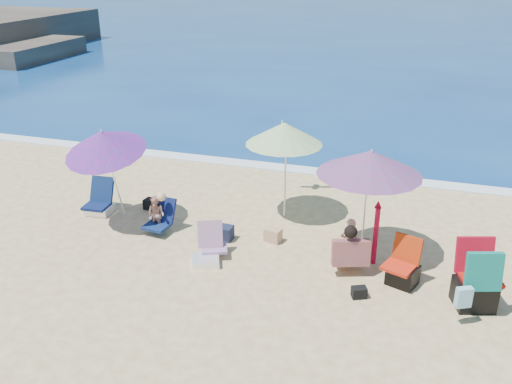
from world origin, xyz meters
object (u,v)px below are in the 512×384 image
(umbrella_blue, at_px, (103,142))
(chair_rainbow, at_px, (209,252))
(chair_navy, at_px, (100,204))
(umbrella_striped, at_px, (284,134))
(furled_umbrella, at_px, (376,230))
(camp_chair_right, at_px, (476,285))
(person_center, at_px, (350,246))
(camp_chair_left, at_px, (403,271))
(person_left, at_px, (157,214))
(umbrella_turquoise, at_px, (370,163))

(umbrella_blue, bearing_deg, chair_rainbow, -16.78)
(umbrella_blue, distance_m, chair_navy, 1.78)
(umbrella_striped, bearing_deg, furled_umbrella, -33.95)
(furled_umbrella, xyz_separation_m, camp_chair_right, (1.65, -0.90, -0.26))
(umbrella_striped, xyz_separation_m, person_center, (1.67, -1.76, -1.38))
(umbrella_blue, bearing_deg, umbrella_striped, 24.34)
(umbrella_blue, relative_size, camp_chair_right, 1.93)
(furled_umbrella, height_order, camp_chair_right, furled_umbrella)
(umbrella_striped, distance_m, chair_rainbow, 2.87)
(camp_chair_left, distance_m, person_left, 4.82)
(umbrella_turquoise, relative_size, camp_chair_right, 1.85)
(chair_rainbow, xyz_separation_m, camp_chair_right, (4.53, -0.09, 0.23))
(umbrella_turquoise, relative_size, furled_umbrella, 1.76)
(furled_umbrella, height_order, person_left, furled_umbrella)
(furled_umbrella, relative_size, chair_navy, 1.64)
(furled_umbrella, bearing_deg, person_left, -178.97)
(person_left, bearing_deg, furled_umbrella, 1.03)
(person_center, distance_m, person_left, 3.88)
(chair_navy, height_order, person_left, person_left)
(umbrella_blue, xyz_separation_m, furled_umbrella, (5.31, 0.08, -1.14))
(camp_chair_right, height_order, person_center, camp_chair_right)
(camp_chair_left, xyz_separation_m, camp_chair_right, (1.11, -0.34, 0.15))
(umbrella_striped, relative_size, person_left, 2.44)
(person_center, bearing_deg, umbrella_turquoise, 71.67)
(umbrella_turquoise, height_order, umbrella_blue, umbrella_blue)
(umbrella_striped, distance_m, person_center, 2.79)
(umbrella_blue, relative_size, furled_umbrella, 1.84)
(chair_navy, relative_size, camp_chair_right, 0.64)
(umbrella_striped, relative_size, furled_umbrella, 1.75)
(chair_navy, height_order, camp_chair_left, camp_chair_left)
(umbrella_striped, bearing_deg, camp_chair_right, -31.68)
(umbrella_turquoise, distance_m, camp_chair_left, 1.91)
(furled_umbrella, relative_size, camp_chair_left, 1.42)
(furled_umbrella, bearing_deg, chair_rainbow, -164.32)
(camp_chair_left, bearing_deg, umbrella_blue, 175.30)
(umbrella_blue, relative_size, camp_chair_left, 2.61)
(umbrella_turquoise, xyz_separation_m, person_left, (-4.04, -0.23, -1.46))
(umbrella_striped, xyz_separation_m, camp_chair_left, (2.60, -1.95, -1.58))
(furled_umbrella, distance_m, camp_chair_left, 0.87)
(umbrella_turquoise, height_order, umbrella_striped, umbrella_turquoise)
(umbrella_striped, relative_size, chair_navy, 2.88)
(camp_chair_left, height_order, person_center, person_center)
(umbrella_turquoise, bearing_deg, camp_chair_right, -29.37)
(camp_chair_left, height_order, person_left, person_left)
(chair_navy, height_order, camp_chair_right, camp_chair_right)
(umbrella_striped, distance_m, chair_navy, 4.29)
(umbrella_striped, bearing_deg, camp_chair_left, -36.81)
(chair_navy, relative_size, camp_chair_left, 0.86)
(umbrella_blue, relative_size, chair_navy, 3.02)
(umbrella_turquoise, xyz_separation_m, chair_rainbow, (-2.66, -0.96, -1.68))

